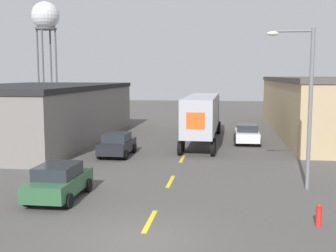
% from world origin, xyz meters
% --- Properties ---
extents(ground_plane, '(160.00, 160.00, 0.00)m').
position_xyz_m(ground_plane, '(0.00, 0.00, 0.00)').
color(ground_plane, '#4C4947').
extents(road_centerline, '(0.20, 15.11, 0.01)m').
position_xyz_m(road_centerline, '(0.00, 8.11, 0.00)').
color(road_centerline, yellow).
rests_on(road_centerline, ground_plane).
extents(warehouse_left, '(11.90, 22.88, 4.86)m').
position_xyz_m(warehouse_left, '(-13.69, 21.16, 2.43)').
color(warehouse_left, slate).
rests_on(warehouse_left, ground_plane).
extents(semi_truck, '(2.88, 14.85, 4.01)m').
position_xyz_m(semi_truck, '(1.00, 22.12, 2.43)').
color(semi_truck, black).
rests_on(semi_truck, ground_plane).
extents(parked_car_right_far, '(2.11, 4.22, 1.64)m').
position_xyz_m(parked_car_right_far, '(4.69, 21.47, 0.84)').
color(parked_car_right_far, silver).
rests_on(parked_car_right_far, ground_plane).
extents(parked_car_left_near, '(2.11, 4.22, 1.64)m').
position_xyz_m(parked_car_left_near, '(-4.69, 4.26, 0.84)').
color(parked_car_left_near, '#2D5B38').
rests_on(parked_car_left_near, ground_plane).
extents(parked_car_left_far, '(2.11, 4.22, 1.64)m').
position_xyz_m(parked_car_left_far, '(-4.69, 14.81, 0.84)').
color(parked_car_left_far, black).
rests_on(parked_car_left_far, ground_plane).
extents(water_tower, '(4.65, 4.65, 17.99)m').
position_xyz_m(water_tower, '(-27.48, 55.36, 15.24)').
color(water_tower, '#47474C').
rests_on(water_tower, ground_plane).
extents(street_lamp, '(2.29, 0.32, 7.97)m').
position_xyz_m(street_lamp, '(6.76, 7.56, 4.60)').
color(street_lamp, slate).
rests_on(street_lamp, ground_plane).
extents(fire_hydrant, '(0.22, 0.22, 0.87)m').
position_xyz_m(fire_hydrant, '(6.45, 2.20, 0.43)').
color(fire_hydrant, red).
rests_on(fire_hydrant, ground_plane).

